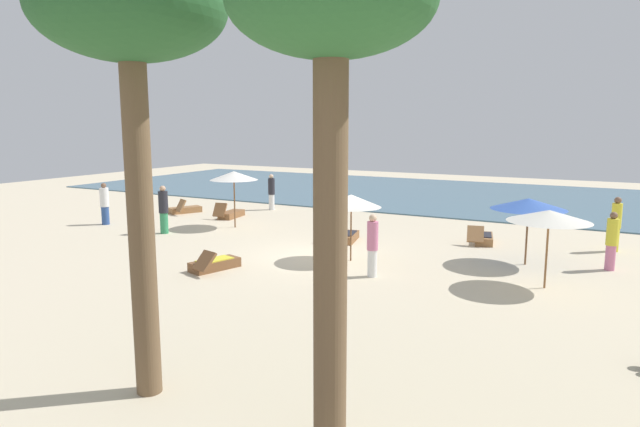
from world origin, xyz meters
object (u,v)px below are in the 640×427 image
lounger_1 (230,214)px  palm_1 (331,27)px  person_4 (164,209)px  palm_0 (130,23)px  person_5 (372,245)px  lounger_4 (214,264)px  lounger_2 (185,209)px  person_0 (616,224)px  lounger_0 (346,237)px  lounger_3 (483,238)px  person_1 (612,241)px  umbrella_3 (351,201)px  umbrella_2 (529,204)px  person_2 (105,204)px  umbrella_0 (549,216)px  person_3 (271,192)px  umbrella_1 (234,176)px

lounger_1 → palm_1: bearing=-48.6°
person_4 → palm_0: bearing=-47.2°
lounger_1 → person_5: 11.27m
palm_0 → lounger_4: bearing=121.2°
lounger_2 → person_0: person_0 is taller
lounger_0 → lounger_4: 5.70m
lounger_1 → lounger_3: size_ratio=0.96×
person_0 → lounger_4: bearing=-141.2°
palm_1 → person_1: bearing=75.8°
lounger_0 → lounger_1: size_ratio=1.02×
umbrella_3 → lounger_1: (-8.22, 4.61, -1.72)m
lounger_0 → lounger_2: size_ratio=1.01×
lounger_3 → lounger_4: size_ratio=0.99×
palm_1 → lounger_4: bearing=138.1°
lounger_1 → person_5: (9.53, -5.97, 0.74)m
umbrella_2 → person_0: bearing=54.3°
lounger_2 → palm_1: bearing=-42.9°
lounger_3 → umbrella_3: bearing=-123.6°
person_2 → palm_0: 16.90m
umbrella_0 → person_2: size_ratio=1.19×
person_1 → person_5: size_ratio=0.97×
umbrella_3 → person_3: (-7.86, 7.46, -1.00)m
person_0 → palm_1: 15.73m
umbrella_1 → lounger_0: 5.58m
umbrella_1 → person_0: size_ratio=1.25×
person_1 → palm_1: size_ratio=0.27×
palm_0 → person_3: bearing=117.3°
person_0 → person_4: 16.26m
person_1 → person_4: 15.58m
person_1 → lounger_3: bearing=153.9°
person_0 → palm_0: (-6.40, -14.73, 4.78)m
person_2 → palm_0: bearing=-38.5°
lounger_2 → palm_1: palm_1 is taller
person_0 → person_5: person_0 is taller
lounger_1 → person_3: bearing=82.7°
lounger_0 → umbrella_3: bearing=-61.4°
umbrella_1 → lounger_3: bearing=10.6°
lounger_3 → person_5: (-1.76, -5.98, 0.73)m
umbrella_1 → person_2: 5.77m
palm_1 → palm_0: bearing=179.5°
lounger_1 → lounger_2: (-2.74, 0.03, 0.00)m
person_3 → person_4: (-0.41, -6.98, 0.05)m
lounger_2 → palm_0: bearing=-49.9°
umbrella_1 → person_5: 9.03m
lounger_0 → lounger_4: bearing=-107.2°
lounger_0 → lounger_1: 7.15m
umbrella_1 → lounger_3: size_ratio=1.31×
umbrella_2 → person_5: umbrella_2 is taller
lounger_2 → person_1: size_ratio=1.00×
person_2 → lounger_4: bearing=-22.6°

